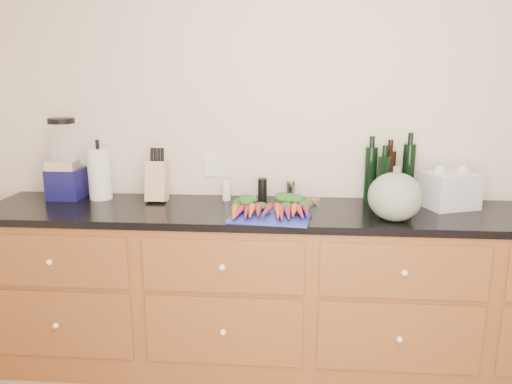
# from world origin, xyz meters

# --- Properties ---
(wall_back) EXTENTS (4.10, 0.05, 2.60)m
(wall_back) POSITION_xyz_m (0.00, 1.62, 1.30)
(wall_back) COLOR beige
(wall_back) RESTS_ON ground
(cabinets) EXTENTS (3.60, 0.64, 0.90)m
(cabinets) POSITION_xyz_m (0.00, 1.30, 0.45)
(cabinets) COLOR brown
(cabinets) RESTS_ON ground
(countertop) EXTENTS (3.64, 0.62, 0.04)m
(countertop) POSITION_xyz_m (0.00, 1.30, 0.92)
(countertop) COLOR black
(countertop) RESTS_ON cabinets
(cutting_board) EXTENTS (0.44, 0.35, 0.01)m
(cutting_board) POSITION_xyz_m (-0.22, 1.14, 0.95)
(cutting_board) COLOR #212EA3
(cutting_board) RESTS_ON countertop
(carrots) EXTENTS (0.41, 0.30, 0.06)m
(carrots) POSITION_xyz_m (-0.22, 1.18, 0.97)
(carrots) COLOR #D75019
(carrots) RESTS_ON cutting_board
(squash) EXTENTS (0.27, 0.27, 0.25)m
(squash) POSITION_xyz_m (0.41, 1.14, 1.06)
(squash) COLOR #606E5C
(squash) RESTS_ON countertop
(blender_appliance) EXTENTS (0.19, 0.19, 0.48)m
(blender_appliance) POSITION_xyz_m (-1.45, 1.46, 1.15)
(blender_appliance) COLOR #110F49
(blender_appliance) RESTS_ON countertop
(paper_towel) EXTENTS (0.13, 0.13, 0.30)m
(paper_towel) POSITION_xyz_m (-1.24, 1.46, 1.09)
(paper_towel) COLOR white
(paper_towel) RESTS_ON countertop
(knife_block) EXTENTS (0.11, 0.11, 0.23)m
(knife_block) POSITION_xyz_m (-0.89, 1.44, 1.05)
(knife_block) COLOR tan
(knife_block) RESTS_ON countertop
(grinder_salt) EXTENTS (0.05, 0.05, 0.11)m
(grinder_salt) POSITION_xyz_m (-0.49, 1.48, 1.00)
(grinder_salt) COLOR white
(grinder_salt) RESTS_ON countertop
(grinder_pepper) EXTENTS (0.05, 0.05, 0.13)m
(grinder_pepper) POSITION_xyz_m (-0.28, 1.48, 1.01)
(grinder_pepper) COLOR black
(grinder_pepper) RESTS_ON countertop
(canister_chrome) EXTENTS (0.05, 0.05, 0.12)m
(canister_chrome) POSITION_xyz_m (-0.12, 1.48, 1.00)
(canister_chrome) COLOR silver
(canister_chrome) RESTS_ON countertop
(tomato_box) EXTENTS (0.14, 0.11, 0.06)m
(tomato_box) POSITION_xyz_m (-0.01, 1.47, 0.97)
(tomato_box) COLOR white
(tomato_box) RESTS_ON countertop
(bottles) EXTENTS (0.28, 0.14, 0.34)m
(bottles) POSITION_xyz_m (0.44, 1.51, 1.09)
(bottles) COLOR black
(bottles) RESTS_ON countertop
(grocery_bag) EXTENTS (0.32, 0.29, 0.20)m
(grocery_bag) POSITION_xyz_m (0.76, 1.42, 1.04)
(grocery_bag) COLOR silver
(grocery_bag) RESTS_ON countertop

